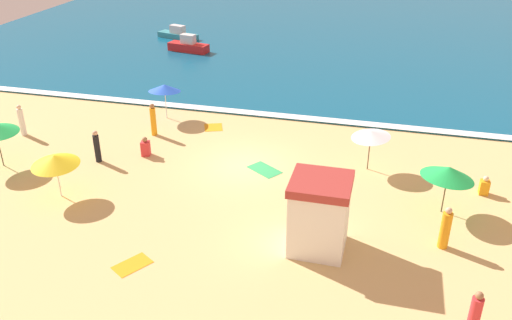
{
  "coord_description": "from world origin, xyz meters",
  "views": [
    {
      "loc": [
        6.11,
        -21.66,
        11.8
      ],
      "look_at": [
        0.73,
        -0.8,
        0.8
      ],
      "focal_mm": 37.73,
      "sensor_mm": 36.0,
      "label": 1
    }
  ],
  "objects_px": {
    "beachgoer_3": "(445,229)",
    "beachgoer_7": "(153,120)",
    "beachgoer_6": "(484,186)",
    "beach_umbrella_6": "(55,160)",
    "beach_umbrella_3": "(165,88)",
    "beachgoer_1": "(97,147)",
    "beach_umbrella_5": "(371,134)",
    "beach_umbrella_0": "(448,172)",
    "beachgoer_4": "(146,147)",
    "beachgoer_5": "(475,315)",
    "lifeguard_cabana": "(319,214)",
    "beachgoer_2": "(22,121)",
    "small_boat_1": "(178,34)",
    "small_boat_0": "(188,46)"
  },
  "relations": [
    {
      "from": "beach_umbrella_0",
      "to": "beach_umbrella_3",
      "type": "bearing_deg",
      "value": 156.36
    },
    {
      "from": "beachgoer_2",
      "to": "beachgoer_7",
      "type": "height_order",
      "value": "beachgoer_7"
    },
    {
      "from": "beachgoer_6",
      "to": "small_boat_1",
      "type": "distance_m",
      "value": 30.85
    },
    {
      "from": "lifeguard_cabana",
      "to": "beachgoer_4",
      "type": "distance_m",
      "value": 10.79
    },
    {
      "from": "lifeguard_cabana",
      "to": "beachgoer_7",
      "type": "relative_size",
      "value": 1.6
    },
    {
      "from": "beach_umbrella_6",
      "to": "beachgoer_7",
      "type": "relative_size",
      "value": 1.23
    },
    {
      "from": "beach_umbrella_0",
      "to": "beach_umbrella_5",
      "type": "height_order",
      "value": "beach_umbrella_0"
    },
    {
      "from": "lifeguard_cabana",
      "to": "beach_umbrella_5",
      "type": "height_order",
      "value": "lifeguard_cabana"
    },
    {
      "from": "beachgoer_3",
      "to": "beachgoer_7",
      "type": "distance_m",
      "value": 15.77
    },
    {
      "from": "lifeguard_cabana",
      "to": "beachgoer_2",
      "type": "relative_size",
      "value": 1.67
    },
    {
      "from": "beachgoer_6",
      "to": "beachgoer_7",
      "type": "relative_size",
      "value": 0.49
    },
    {
      "from": "beachgoer_3",
      "to": "beach_umbrella_0",
      "type": "bearing_deg",
      "value": 88.08
    },
    {
      "from": "beach_umbrella_6",
      "to": "beachgoer_2",
      "type": "relative_size",
      "value": 1.28
    },
    {
      "from": "lifeguard_cabana",
      "to": "beachgoer_6",
      "type": "height_order",
      "value": "lifeguard_cabana"
    },
    {
      "from": "small_boat_0",
      "to": "lifeguard_cabana",
      "type": "bearing_deg",
      "value": -59.14
    },
    {
      "from": "beachgoer_3",
      "to": "beachgoer_1",
      "type": "bearing_deg",
      "value": 168.93
    },
    {
      "from": "beach_umbrella_5",
      "to": "beachgoer_2",
      "type": "distance_m",
      "value": 17.98
    },
    {
      "from": "beach_umbrella_0",
      "to": "beachgoer_4",
      "type": "height_order",
      "value": "beach_umbrella_0"
    },
    {
      "from": "lifeguard_cabana",
      "to": "beachgoer_2",
      "type": "xyz_separation_m",
      "value": [
        -16.6,
        6.02,
        -0.62
      ]
    },
    {
      "from": "beach_umbrella_6",
      "to": "beach_umbrella_0",
      "type": "bearing_deg",
      "value": 10.02
    },
    {
      "from": "beach_umbrella_6",
      "to": "beachgoer_5",
      "type": "bearing_deg",
      "value": -14.01
    },
    {
      "from": "beach_umbrella_5",
      "to": "beachgoer_7",
      "type": "xyz_separation_m",
      "value": [
        -11.24,
        1.11,
        -0.94
      ]
    },
    {
      "from": "beachgoer_1",
      "to": "beachgoer_6",
      "type": "distance_m",
      "value": 17.58
    },
    {
      "from": "beach_umbrella_0",
      "to": "beachgoer_4",
      "type": "bearing_deg",
      "value": 172.78
    },
    {
      "from": "beach_umbrella_6",
      "to": "beachgoer_2",
      "type": "xyz_separation_m",
      "value": [
        -5.47,
        5.13,
        -0.91
      ]
    },
    {
      "from": "beach_umbrella_0",
      "to": "beachgoer_1",
      "type": "bearing_deg",
      "value": 177.93
    },
    {
      "from": "beach_umbrella_5",
      "to": "beachgoer_6",
      "type": "relative_size",
      "value": 2.8
    },
    {
      "from": "beach_umbrella_3",
      "to": "beachgoer_1",
      "type": "bearing_deg",
      "value": -99.98
    },
    {
      "from": "beachgoer_6",
      "to": "beach_umbrella_5",
      "type": "bearing_deg",
      "value": 167.93
    },
    {
      "from": "beachgoer_4",
      "to": "beach_umbrella_5",
      "type": "bearing_deg",
      "value": 6.64
    },
    {
      "from": "lifeguard_cabana",
      "to": "small_boat_0",
      "type": "relative_size",
      "value": 0.83
    },
    {
      "from": "beach_umbrella_5",
      "to": "beachgoer_1",
      "type": "xyz_separation_m",
      "value": [
        -12.55,
        -2.42,
        -1.02
      ]
    },
    {
      "from": "beach_umbrella_6",
      "to": "beach_umbrella_3",
      "type": "bearing_deg",
      "value": 84.06
    },
    {
      "from": "beachgoer_4",
      "to": "beachgoer_3",
      "type": "bearing_deg",
      "value": -17.17
    },
    {
      "from": "beach_umbrella_6",
      "to": "small_boat_0",
      "type": "distance_m",
      "value": 22.4
    },
    {
      "from": "beach_umbrella_0",
      "to": "beachgoer_1",
      "type": "xyz_separation_m",
      "value": [
        -15.72,
        0.57,
        -1.04
      ]
    },
    {
      "from": "lifeguard_cabana",
      "to": "beachgoer_6",
      "type": "distance_m",
      "value": 8.49
    },
    {
      "from": "lifeguard_cabana",
      "to": "beach_umbrella_6",
      "type": "height_order",
      "value": "lifeguard_cabana"
    },
    {
      "from": "beachgoer_1",
      "to": "beachgoer_6",
      "type": "height_order",
      "value": "beachgoer_1"
    },
    {
      "from": "beach_umbrella_0",
      "to": "beachgoer_5",
      "type": "height_order",
      "value": "beach_umbrella_0"
    },
    {
      "from": "beachgoer_4",
      "to": "beachgoer_5",
      "type": "distance_m",
      "value": 16.67
    },
    {
      "from": "beachgoer_4",
      "to": "beachgoer_5",
      "type": "xyz_separation_m",
      "value": [
        14.31,
        -8.54,
        0.32
      ]
    },
    {
      "from": "beachgoer_6",
      "to": "small_boat_1",
      "type": "bearing_deg",
      "value": 136.74
    },
    {
      "from": "beachgoer_4",
      "to": "beachgoer_2",
      "type": "bearing_deg",
      "value": 175.19
    },
    {
      "from": "beach_umbrella_5",
      "to": "beachgoer_5",
      "type": "relative_size",
      "value": 1.52
    },
    {
      "from": "beach_umbrella_3",
      "to": "beachgoer_4",
      "type": "xyz_separation_m",
      "value": [
        0.88,
        -4.68,
        -1.37
      ]
    },
    {
      "from": "beachgoer_1",
      "to": "beachgoer_2",
      "type": "height_order",
      "value": "beachgoer_2"
    },
    {
      "from": "beach_umbrella_5",
      "to": "small_boat_0",
      "type": "height_order",
      "value": "beach_umbrella_5"
    },
    {
      "from": "beachgoer_1",
      "to": "beach_umbrella_3",
      "type": "bearing_deg",
      "value": 80.02
    },
    {
      "from": "small_boat_1",
      "to": "beachgoer_6",
      "type": "bearing_deg",
      "value": -43.26
    }
  ]
}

